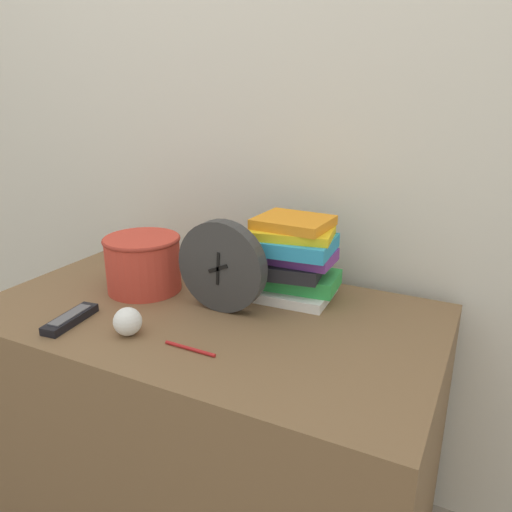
% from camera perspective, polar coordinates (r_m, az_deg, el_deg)
% --- Properties ---
extents(wall_back, '(6.00, 0.04, 2.40)m').
position_cam_1_polar(wall_back, '(1.54, 2.14, 16.20)').
color(wall_back, silver).
rests_on(wall_back, ground_plane).
extents(desk, '(1.17, 0.67, 0.72)m').
position_cam_1_polar(desk, '(1.49, -5.18, -18.90)').
color(desk, brown).
rests_on(desk, ground_plane).
extents(desk_clock, '(0.24, 0.04, 0.24)m').
position_cam_1_polar(desk_clock, '(1.26, -3.95, -1.21)').
color(desk_clock, '#333333').
rests_on(desk_clock, desk).
extents(book_stack, '(0.27, 0.20, 0.22)m').
position_cam_1_polar(book_stack, '(1.34, 3.93, -0.29)').
color(book_stack, white).
rests_on(book_stack, desk).
extents(basket, '(0.21, 0.21, 0.16)m').
position_cam_1_polar(basket, '(1.43, -12.77, -0.65)').
color(basket, '#C63D2D').
rests_on(basket, desk).
extents(tv_remote, '(0.06, 0.17, 0.02)m').
position_cam_1_polar(tv_remote, '(1.31, -20.44, -6.74)').
color(tv_remote, black).
rests_on(tv_remote, desk).
extents(crumpled_paper_ball, '(0.07, 0.07, 0.07)m').
position_cam_1_polar(crumpled_paper_ball, '(1.20, -14.46, -7.26)').
color(crumpled_paper_ball, white).
rests_on(crumpled_paper_ball, desk).
extents(pen, '(0.13, 0.01, 0.01)m').
position_cam_1_polar(pen, '(1.12, -7.55, -10.46)').
color(pen, '#B21E1E').
rests_on(pen, desk).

